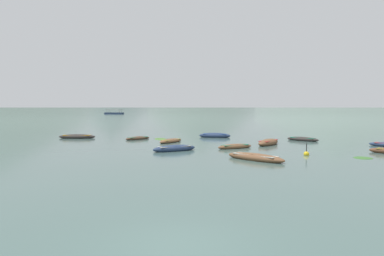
% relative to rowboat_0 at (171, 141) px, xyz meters
% --- Properties ---
extents(ground_plane, '(6000.00, 6000.00, 0.00)m').
position_rel_rowboat_0_xyz_m(ground_plane, '(1.34, 1473.16, -0.15)').
color(ground_plane, '#425B56').
extents(mountain_1, '(658.32, 658.32, 212.96)m').
position_rel_rowboat_0_xyz_m(mountain_1, '(-510.83, 2393.88, 106.34)').
color(mountain_1, '#4C5B56').
rests_on(mountain_1, ground).
extents(mountain_2, '(1034.21, 1034.21, 342.04)m').
position_rel_rowboat_0_xyz_m(mountain_2, '(102.31, 2627.32, 170.88)').
color(mountain_2, '#56665B').
rests_on(mountain_2, ground).
extents(mountain_3, '(1572.53, 1572.53, 424.53)m').
position_rel_rowboat_0_xyz_m(mountain_3, '(1124.58, 2628.36, 212.12)').
color(mountain_3, slate).
rests_on(mountain_3, ground).
extents(rowboat_0, '(2.75, 3.54, 0.46)m').
position_rel_rowboat_0_xyz_m(rowboat_0, '(0.00, 0.00, 0.00)').
color(rowboat_0, brown).
rests_on(rowboat_0, ground).
extents(rowboat_1, '(3.16, 3.79, 0.69)m').
position_rel_rowboat_0_xyz_m(rowboat_1, '(9.35, -2.42, 0.07)').
color(rowboat_1, brown).
rests_on(rowboat_1, ground).
extents(rowboat_2, '(2.86, 2.86, 0.42)m').
position_rel_rowboat_0_xyz_m(rowboat_2, '(-3.76, 3.25, -0.01)').
color(rowboat_2, '#4C3323').
rests_on(rowboat_2, ground).
extents(rowboat_3, '(3.93, 4.07, 0.59)m').
position_rel_rowboat_0_xyz_m(rowboat_3, '(6.24, -11.98, 0.04)').
color(rowboat_3, brown).
rests_on(rowboat_3, ground).
extents(rowboat_4, '(3.42, 2.26, 0.49)m').
position_rel_rowboat_0_xyz_m(rowboat_4, '(5.79, -5.20, 0.01)').
color(rowboat_4, brown).
rests_on(rowboat_4, ground).
extents(rowboat_5, '(3.87, 2.84, 0.62)m').
position_rel_rowboat_0_xyz_m(rowboat_5, '(0.60, -6.92, 0.05)').
color(rowboat_5, navy).
rests_on(rowboat_5, ground).
extents(rowboat_6, '(3.86, 2.05, 0.68)m').
position_rel_rowboat_0_xyz_m(rowboat_6, '(4.91, 5.67, 0.07)').
color(rowboat_6, navy).
rests_on(rowboat_6, ground).
extents(rowboat_7, '(3.18, 3.14, 0.51)m').
position_rel_rowboat_0_xyz_m(rowboat_7, '(13.91, 1.53, 0.01)').
color(rowboat_7, '#2D2826').
rests_on(rowboat_7, ground).
extents(rowboat_11, '(4.19, 1.33, 0.58)m').
position_rel_rowboat_0_xyz_m(rowboat_11, '(-10.89, 4.83, 0.04)').
color(rowboat_11, '#2D2826').
rests_on(rowboat_11, ground).
extents(ferry_0, '(9.07, 5.24, 2.54)m').
position_rel_rowboat_0_xyz_m(ferry_0, '(-31.85, 130.09, 0.30)').
color(ferry_0, navy).
rests_on(ferry_0, ground).
extents(mooring_buoy, '(0.41, 0.41, 1.02)m').
position_rel_rowboat_0_xyz_m(mooring_buoy, '(10.52, -9.65, -0.05)').
color(mooring_buoy, yellow).
rests_on(mooring_buoy, ground).
extents(weed_patch_0, '(1.57, 1.61, 0.14)m').
position_rel_rowboat_0_xyz_m(weed_patch_0, '(14.02, -11.16, -0.15)').
color(weed_patch_0, '#38662D').
rests_on(weed_patch_0, ground).
extents(weed_patch_3, '(1.92, 3.08, 0.14)m').
position_rel_rowboat_0_xyz_m(weed_patch_3, '(-1.26, 3.57, -0.15)').
color(weed_patch_3, '#477033').
rests_on(weed_patch_3, ground).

